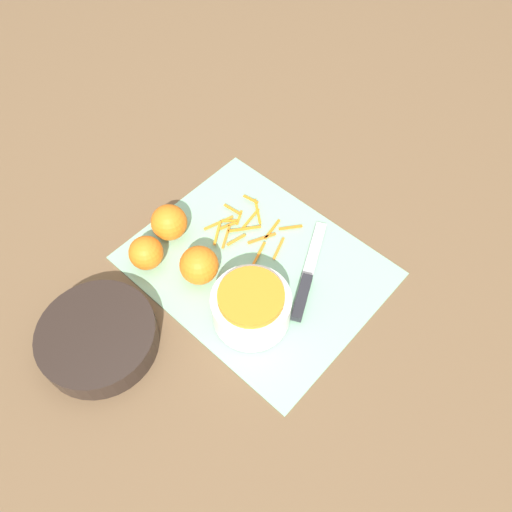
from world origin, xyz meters
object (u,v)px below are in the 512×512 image
at_px(bowl_speckled, 251,306).
at_px(knife, 304,286).
at_px(bowl_dark, 98,338).
at_px(orange_right, 146,253).
at_px(orange_back, 169,222).
at_px(orange_left, 199,265).

bearing_deg(bowl_speckled, knife, -106.72).
xyz_separation_m(bowl_speckled, bowl_dark, (0.17, 0.22, -0.02)).
xyz_separation_m(knife, orange_right, (0.27, 0.16, 0.03)).
bearing_deg(orange_back, orange_left, 165.33).
bearing_deg(orange_right, bowl_dark, 111.26).
height_order(bowl_dark, orange_right, orange_right).
distance_m(bowl_speckled, orange_back, 0.25).
bearing_deg(orange_left, knife, -145.87).
bearing_deg(orange_left, orange_right, 25.88).
relative_size(bowl_speckled, orange_back, 1.95).
relative_size(bowl_speckled, orange_left, 1.92).
bearing_deg(orange_left, bowl_dark, 81.74).
xyz_separation_m(bowl_dark, orange_back, (0.09, -0.25, 0.02)).
relative_size(orange_left, orange_back, 1.02).
bearing_deg(orange_right, knife, -148.77).
relative_size(bowl_speckled, knife, 0.64).
xyz_separation_m(knife, orange_left, (0.17, 0.11, 0.03)).
bearing_deg(orange_left, orange_back, -14.67).
relative_size(bowl_speckled, bowl_dark, 0.69).
distance_m(bowl_dark, orange_left, 0.22).
bearing_deg(orange_back, bowl_dark, 109.15).
height_order(bowl_dark, knife, bowl_dark).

